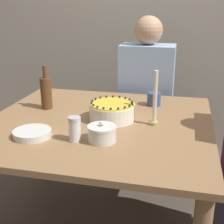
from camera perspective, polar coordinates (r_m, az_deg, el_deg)
wall_behind at (r=2.96m, az=5.00°, el=18.39°), size 8.00×0.05×2.60m
dining_table at (r=1.74m, az=-2.47°, el=-4.93°), size 1.21×1.15×0.74m
cake at (r=1.71m, az=-0.00°, el=0.13°), size 0.25×0.25×0.11m
sugar_bowl at (r=1.45m, az=-1.86°, el=-3.93°), size 0.13×0.13×0.10m
sugar_shaker at (r=1.45m, az=-6.84°, el=-3.07°), size 0.06×0.06×0.12m
plate_stack at (r=1.55m, az=-14.38°, el=-3.80°), size 0.18×0.18×0.03m
candle at (r=1.62m, az=7.83°, el=1.60°), size 0.05×0.05×0.29m
bottle at (r=1.92m, az=-11.94°, el=3.53°), size 0.07×0.07×0.26m
cup at (r=1.96m, az=7.67°, el=2.37°), size 0.08×0.08×0.08m
person_man_blue_shirt at (r=2.45m, az=6.16°, el=0.33°), size 0.40×0.34×1.26m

